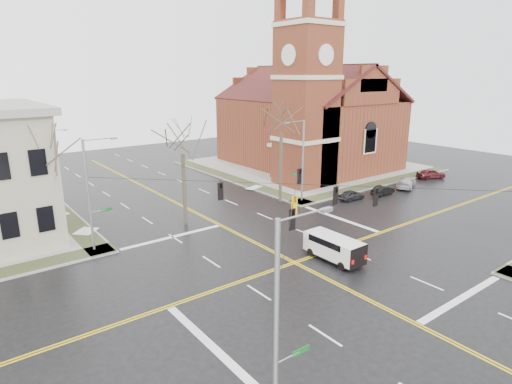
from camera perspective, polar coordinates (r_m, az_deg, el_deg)
ground at (r=33.25m, az=5.16°, el=-9.36°), size 120.00×120.00×0.00m
sidewalks at (r=33.21m, az=5.16°, el=-9.24°), size 80.00×80.00×0.17m
road_markings at (r=33.24m, az=5.16°, el=-9.35°), size 100.00×100.00×0.01m
church at (r=65.42m, az=6.86°, el=10.60°), size 24.28×27.48×27.50m
signal_pole_ne at (r=47.17m, az=6.11°, el=4.45°), size 2.75×0.22×9.00m
signal_pole_nw at (r=36.00m, az=-21.20°, el=-0.03°), size 2.75×0.22×9.00m
signal_pole_sw at (r=16.69m, az=3.21°, el=-17.19°), size 2.75×0.22×9.00m
span_wires at (r=31.15m, az=5.44°, el=1.04°), size 23.02×23.02×0.03m
traffic_signals at (r=30.88m, az=6.24°, el=-0.55°), size 8.21×8.26×1.30m
streetlight_north_a at (r=51.96m, az=-25.68°, el=3.48°), size 2.30×0.20×8.00m
streetlight_north_b at (r=71.44m, az=-29.11°, el=5.97°), size 2.30×0.20×8.00m
cargo_van at (r=33.78m, az=10.08°, el=-7.08°), size 1.96×4.96×1.87m
parked_car_a at (r=49.95m, az=12.61°, el=-0.38°), size 3.39×1.45×1.14m
parked_car_b at (r=52.97m, az=16.57°, el=0.23°), size 3.44×1.38×1.11m
parked_car_c at (r=57.19m, az=19.40°, el=1.21°), size 4.90×3.59×1.32m
parked_car_d at (r=63.46m, az=22.31°, el=2.29°), size 4.22×3.04×1.34m
tree_nw_far at (r=36.55m, az=-26.23°, el=3.55°), size 4.00×4.00×10.17m
tree_nw_near at (r=40.09m, az=-9.77°, el=5.65°), size 4.00×4.00×9.96m
tree_ne at (r=46.26m, az=3.39°, el=8.51°), size 4.00×4.00×11.49m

